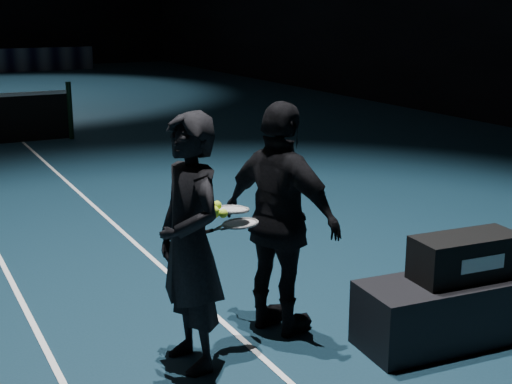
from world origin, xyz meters
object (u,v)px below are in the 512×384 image
(player_a, at_px, (190,243))
(racket_lower, at_px, (240,223))
(player_bench, at_px, (462,308))
(player_b, at_px, (281,220))
(racket_bag, at_px, (466,257))
(tennis_balls, at_px, (219,211))
(racket_upper, at_px, (232,209))

(player_a, distance_m, racket_lower, 0.45)
(player_bench, xyz_separation_m, player_b, (-1.17, 0.77, 0.66))
(racket_bag, bearing_deg, player_a, 168.75)
(racket_bag, distance_m, tennis_balls, 1.92)
(racket_lower, xyz_separation_m, racket_upper, (-0.06, 0.03, 0.11))
(player_bench, distance_m, player_a, 2.19)
(player_bench, xyz_separation_m, player_a, (-2.00, 0.58, 0.66))
(racket_upper, distance_m, tennis_balls, 0.15)
(racket_lower, height_order, tennis_balls, tennis_balls)
(racket_upper, bearing_deg, tennis_balls, -170.43)
(player_a, bearing_deg, player_b, 97.68)
(player_bench, distance_m, racket_lower, 1.85)
(player_bench, height_order, racket_lower, racket_lower)
(player_a, distance_m, player_b, 0.85)
(racket_lower, distance_m, racket_upper, 0.12)
(racket_lower, relative_size, racket_upper, 1.00)
(player_a, xyz_separation_m, racket_upper, (0.38, 0.13, 0.16))
(racket_bag, xyz_separation_m, racket_upper, (-1.62, 0.71, 0.41))
(player_a, bearing_deg, racket_bag, 68.76)
(racket_upper, bearing_deg, player_b, -9.08)
(racket_bag, xyz_separation_m, player_a, (-2.00, 0.58, 0.25))
(racket_lower, relative_size, tennis_balls, 5.67)
(player_bench, distance_m, player_b, 1.55)
(player_a, relative_size, tennis_balls, 15.22)
(player_bench, relative_size, player_a, 0.91)
(player_b, bearing_deg, racket_upper, 74.95)
(racket_bag, distance_m, player_b, 1.42)
(racket_bag, bearing_deg, tennis_balls, 164.83)
(racket_bag, relative_size, racket_lower, 1.23)
(player_bench, bearing_deg, player_b, 151.69)
(tennis_balls, bearing_deg, racket_upper, 26.25)
(racket_bag, bearing_deg, player_b, 151.69)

